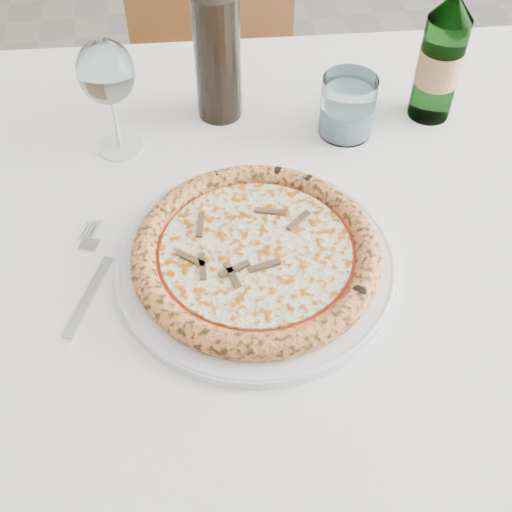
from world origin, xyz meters
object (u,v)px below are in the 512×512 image
object	(u,v)px
wine_bottle	(217,44)
pizza	(256,253)
plate	(256,262)
beer_bottle	(441,57)
chair_far	(220,44)
tumbler	(347,110)
wine_glass	(106,75)
dining_table	(245,252)

from	to	relation	value
wine_bottle	pizza	bearing A→B (deg)	-89.15
plate	beer_bottle	xyz separation A→B (m)	(0.32, 0.27, 0.09)
chair_far	plate	bearing A→B (deg)	-93.56
chair_far	tumbler	world-z (taller)	chair_far
plate	wine_glass	world-z (taller)	wine_glass
chair_far	beer_bottle	xyz separation A→B (m)	(0.26, -0.63, 0.32)
plate	tumbler	distance (m)	0.31
dining_table	wine_bottle	size ratio (longest dim) A/B	5.54
pizza	wine_bottle	distance (m)	0.34
chair_far	wine_bottle	bearing A→B (deg)	-96.00
wine_glass	plate	bearing A→B (deg)	-58.22
dining_table	wine_glass	xyz separation A→B (m)	(-0.16, 0.16, 0.21)
dining_table	tumbler	xyz separation A→B (m)	(0.18, 0.15, 0.12)
wine_glass	dining_table	bearing A→B (deg)	-44.87
dining_table	pizza	size ratio (longest dim) A/B	5.06
beer_bottle	wine_bottle	xyz separation A→B (m)	(-0.32, 0.05, 0.02)
plate	dining_table	bearing A→B (deg)	90.00
wine_bottle	wine_glass	bearing A→B (deg)	-158.40
wine_glass	wine_bottle	distance (m)	0.17
pizza	beer_bottle	world-z (taller)	beer_bottle
chair_far	pizza	size ratio (longest dim) A/B	3.04
plate	wine_glass	bearing A→B (deg)	121.78
plate	pizza	distance (m)	0.02
plate	wine_bottle	size ratio (longest dim) A/B	1.25
pizza	beer_bottle	distance (m)	0.42
chair_far	wine_glass	xyz separation A→B (m)	(-0.22, -0.64, 0.35)
wine_glass	chair_far	bearing A→B (deg)	71.24
plate	wine_glass	size ratio (longest dim) A/B	2.00
plate	beer_bottle	distance (m)	0.43
beer_bottle	plate	bearing A→B (deg)	-139.78
tumbler	wine_bottle	distance (m)	0.21
chair_far	beer_bottle	bearing A→B (deg)	-67.55
wine_glass	beer_bottle	xyz separation A→B (m)	(0.48, 0.01, -0.03)
chair_far	beer_bottle	distance (m)	0.76
dining_table	wine_glass	distance (m)	0.31
dining_table	beer_bottle	bearing A→B (deg)	27.97
pizza	beer_bottle	size ratio (longest dim) A/B	1.22
dining_table	chair_far	world-z (taller)	chair_far
chair_far	tumbler	distance (m)	0.72
pizza	tumbler	xyz separation A→B (m)	(0.18, 0.25, 0.01)
pizza	tumbler	distance (m)	0.30
chair_far	wine_glass	distance (m)	0.76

